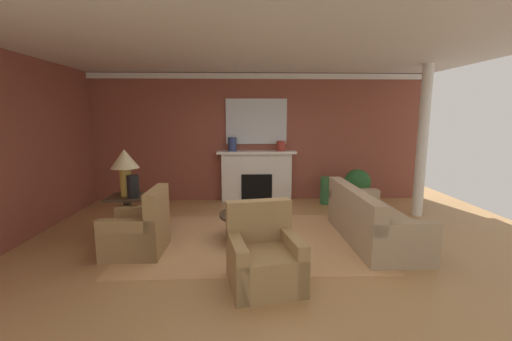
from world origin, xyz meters
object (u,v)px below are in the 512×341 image
(mantel_mirror, at_px, (256,121))
(vase_on_side_table, at_px, (133,186))
(vase_mantel_right, at_px, (281,146))
(sofa, at_px, (371,223))
(coffee_table, at_px, (251,220))
(vase_mantel_left, at_px, (232,144))
(table_lamp, at_px, (125,163))
(fireplace, at_px, (257,177))
(armchair_near_window, at_px, (139,232))
(armchair_facing_fireplace, at_px, (264,259))
(vase_tall_corner, at_px, (326,190))
(potted_plant, at_px, (357,185))
(side_table, at_px, (128,214))

(mantel_mirror, height_order, vase_on_side_table, mantel_mirror)
(vase_mantel_right, bearing_deg, sofa, -65.23)
(mantel_mirror, distance_m, coffee_table, 3.03)
(vase_mantel_left, bearing_deg, table_lamp, -125.59)
(table_lamp, bearing_deg, coffee_table, -5.58)
(table_lamp, bearing_deg, vase_mantel_left, 54.41)
(fireplace, height_order, mantel_mirror, mantel_mirror)
(fireplace, height_order, vase_mantel_right, vase_mantel_right)
(armchair_near_window, height_order, vase_on_side_table, vase_on_side_table)
(fireplace, distance_m, armchair_facing_fireplace, 3.92)
(coffee_table, relative_size, table_lamp, 1.33)
(sofa, height_order, vase_mantel_left, vase_mantel_left)
(vase_mantel_left, xyz_separation_m, vase_on_side_table, (-1.47, -2.38, -0.45))
(mantel_mirror, relative_size, table_lamp, 1.85)
(mantel_mirror, distance_m, vase_tall_corner, 2.22)
(sofa, xyz_separation_m, table_lamp, (-3.89, 0.28, 0.93))
(mantel_mirror, height_order, vase_mantel_left, mantel_mirror)
(vase_mantel_right, relative_size, vase_tall_corner, 0.37)
(vase_mantel_right, height_order, potted_plant, vase_mantel_right)
(armchair_near_window, relative_size, side_table, 1.36)
(armchair_near_window, xyz_separation_m, coffee_table, (1.63, 0.43, 0.03))
(armchair_facing_fireplace, height_order, potted_plant, armchair_facing_fireplace)
(coffee_table, xyz_separation_m, table_lamp, (-1.99, 0.19, 0.89))
(side_table, bearing_deg, armchair_facing_fireplace, -37.20)
(table_lamp, bearing_deg, vase_on_side_table, -38.66)
(vase_mantel_right, distance_m, vase_on_side_table, 3.52)
(fireplace, xyz_separation_m, armchair_facing_fireplace, (-0.05, -3.91, -0.25))
(vase_tall_corner, bearing_deg, side_table, -151.65)
(armchair_facing_fireplace, xyz_separation_m, potted_plant, (2.21, 3.30, 0.19))
(armchair_near_window, bearing_deg, vase_tall_corner, 38.12)
(armchair_near_window, bearing_deg, vase_on_side_table, 112.69)
(potted_plant, bearing_deg, armchair_near_window, -149.57)
(side_table, bearing_deg, mantel_mirror, 48.27)
(fireplace, height_order, sofa, fireplace)
(sofa, relative_size, vase_mantel_left, 6.71)
(vase_tall_corner, distance_m, vase_on_side_table, 4.20)
(fireplace, height_order, coffee_table, fireplace)
(side_table, height_order, table_lamp, table_lamp)
(sofa, relative_size, armchair_near_window, 2.23)
(armchair_near_window, bearing_deg, armchair_facing_fireplace, -29.13)
(mantel_mirror, xyz_separation_m, vase_on_side_table, (-2.02, -2.55, -0.96))
(coffee_table, relative_size, potted_plant, 1.20)
(table_lamp, distance_m, vase_mantel_right, 3.53)
(armchair_near_window, distance_m, vase_mantel_left, 3.31)
(side_table, height_order, vase_tall_corner, side_table)
(armchair_facing_fireplace, distance_m, vase_mantel_left, 4.03)
(mantel_mirror, bearing_deg, vase_tall_corner, -15.09)
(coffee_table, bearing_deg, vase_on_side_table, 177.68)
(side_table, bearing_deg, vase_on_side_table, -38.66)
(sofa, bearing_deg, side_table, 175.87)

